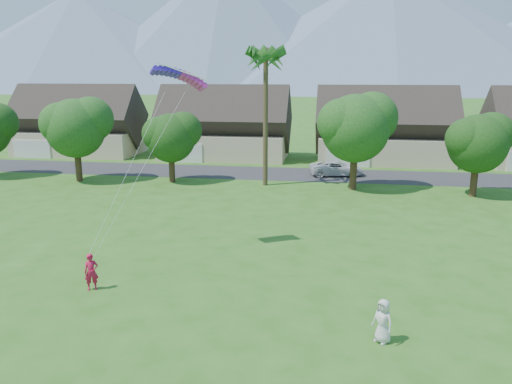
% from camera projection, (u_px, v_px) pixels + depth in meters
% --- Properties ---
extents(ground, '(500.00, 500.00, 0.00)m').
position_uv_depth(ground, '(215.00, 351.00, 18.84)').
color(ground, '#2D6019').
rests_on(ground, ground).
extents(street, '(90.00, 7.00, 0.01)m').
position_uv_depth(street, '(292.00, 174.00, 51.50)').
color(street, '#2D2D30').
rests_on(street, ground).
extents(kite_flyer, '(0.79, 0.69, 1.81)m').
position_uv_depth(kite_flyer, '(91.00, 272.00, 23.94)').
color(kite_flyer, '#C1163B').
rests_on(kite_flyer, ground).
extents(watcher, '(1.03, 1.00, 1.78)m').
position_uv_depth(watcher, '(383.00, 321.00, 19.26)').
color(watcher, silver).
rests_on(watcher, ground).
extents(parked_car, '(5.80, 3.50, 1.51)m').
position_uv_depth(parked_car, '(336.00, 168.00, 50.64)').
color(parked_car, silver).
rests_on(parked_car, ground).
extents(mountain_ridge, '(540.00, 240.00, 70.00)m').
position_uv_depth(mountain_ridge, '(349.00, 35.00, 260.27)').
color(mountain_ridge, slate).
rests_on(mountain_ridge, ground).
extents(houses_row, '(72.75, 8.19, 8.86)m').
position_uv_depth(houses_row, '(303.00, 131.00, 59.26)').
color(houses_row, beige).
rests_on(houses_row, ground).
extents(tree_row, '(62.27, 6.67, 8.45)m').
position_uv_depth(tree_row, '(274.00, 134.00, 44.68)').
color(tree_row, '#47301C').
rests_on(tree_row, ground).
extents(fan_palm, '(3.00, 3.00, 13.80)m').
position_uv_depth(fan_palm, '(266.00, 54.00, 43.75)').
color(fan_palm, '#4C3D26').
rests_on(fan_palm, ground).
extents(parafoil_kite, '(3.33, 1.57, 0.50)m').
position_uv_depth(parafoil_kite, '(180.00, 75.00, 27.46)').
color(parafoil_kite, '#401AC7').
rests_on(parafoil_kite, ground).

